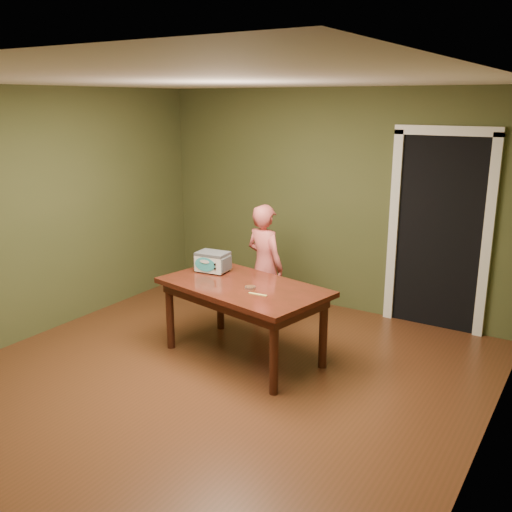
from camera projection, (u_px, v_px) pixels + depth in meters
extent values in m
plane|color=#572C19|center=(206.00, 386.00, 5.06)|extent=(5.00, 5.00, 0.00)
cube|color=#484C28|center=(330.00, 201.00, 6.76)|extent=(4.50, 0.02, 2.60)
cube|color=#484C28|center=(28.00, 216.00, 5.87)|extent=(0.02, 5.00, 2.60)
cube|color=#484C28|center=(489.00, 290.00, 3.57)|extent=(0.02, 5.00, 2.60)
cube|color=white|center=(198.00, 80.00, 4.38)|extent=(4.50, 5.00, 0.02)
cube|color=black|center=(446.00, 229.00, 6.41)|extent=(0.90, 0.60, 2.10)
cube|color=black|center=(439.00, 235.00, 6.15)|extent=(0.90, 0.02, 2.10)
cube|color=white|center=(394.00, 229.00, 6.40)|extent=(0.10, 0.06, 2.20)
cube|color=white|center=(487.00, 241.00, 5.88)|extent=(0.10, 0.06, 2.20)
cube|color=white|center=(448.00, 131.00, 5.85)|extent=(1.10, 0.06, 0.10)
cube|color=#38170C|center=(243.00, 287.00, 5.45)|extent=(1.74, 1.19, 0.05)
cube|color=#37170D|center=(243.00, 295.00, 5.47)|extent=(1.60, 1.05, 0.10)
cylinder|color=#37170D|center=(170.00, 315.00, 5.76)|extent=(0.08, 0.08, 0.70)
cylinder|color=#37170D|center=(220.00, 298.00, 6.25)|extent=(0.08, 0.08, 0.70)
cylinder|color=#37170D|center=(274.00, 356.00, 4.84)|extent=(0.08, 0.08, 0.70)
cylinder|color=#37170D|center=(323.00, 333.00, 5.33)|extent=(0.08, 0.08, 0.70)
cylinder|color=#4C4F54|center=(198.00, 271.00, 5.84)|extent=(0.02, 0.02, 0.01)
cylinder|color=#4C4F54|center=(206.00, 267.00, 5.98)|extent=(0.02, 0.02, 0.01)
cylinder|color=#4C4F54|center=(220.00, 275.00, 5.73)|extent=(0.02, 0.02, 0.01)
cylinder|color=#4C4F54|center=(228.00, 270.00, 5.87)|extent=(0.02, 0.02, 0.01)
cube|color=silver|center=(213.00, 262.00, 5.83)|extent=(0.33, 0.25, 0.17)
cube|color=#4C4F54|center=(213.00, 253.00, 5.81)|extent=(0.34, 0.26, 0.03)
cube|color=#4C4F54|center=(199.00, 260.00, 5.90)|extent=(0.03, 0.20, 0.14)
cube|color=#4C4F54|center=(227.00, 264.00, 5.76)|extent=(0.03, 0.20, 0.14)
ellipsoid|color=teal|center=(205.00, 265.00, 5.74)|extent=(0.23, 0.03, 0.15)
cylinder|color=black|center=(215.00, 264.00, 5.69)|extent=(0.02, 0.01, 0.02)
cylinder|color=black|center=(215.00, 269.00, 5.70)|extent=(0.02, 0.01, 0.02)
cylinder|color=silver|center=(250.00, 288.00, 5.32)|extent=(0.10, 0.10, 0.02)
cylinder|color=#4D2D19|center=(250.00, 287.00, 5.32)|extent=(0.09, 0.09, 0.01)
cube|color=#D8C25E|center=(258.00, 294.00, 5.16)|extent=(0.18, 0.04, 0.01)
imported|color=#CD5854|center=(265.00, 266.00, 6.28)|extent=(0.57, 0.44, 1.37)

